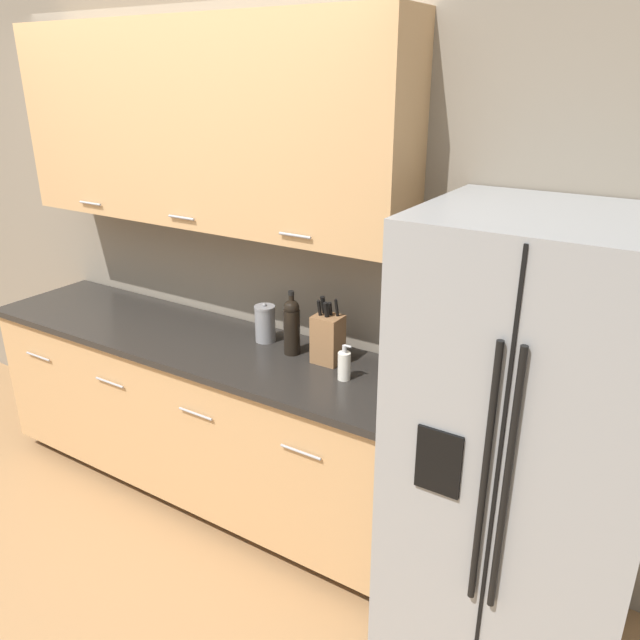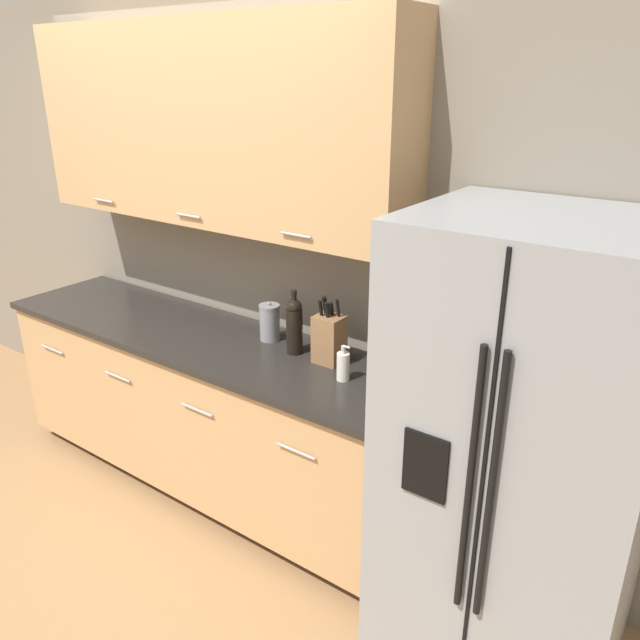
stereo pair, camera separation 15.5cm
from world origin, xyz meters
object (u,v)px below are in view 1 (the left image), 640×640
at_px(knife_block, 328,338).
at_px(soap_dispenser, 344,365).
at_px(refrigerator, 526,448).
at_px(wine_bottle, 292,325).
at_px(steel_canister, 265,323).

distance_m(knife_block, soap_dispenser, 0.20).
xyz_separation_m(refrigerator, soap_dispenser, (-0.82, 0.06, 0.11)).
height_order(wine_bottle, steel_canister, wine_bottle).
height_order(refrigerator, steel_canister, refrigerator).
xyz_separation_m(wine_bottle, soap_dispenser, (0.35, -0.10, -0.08)).
height_order(knife_block, steel_canister, knife_block).
distance_m(wine_bottle, steel_canister, 0.21).
relative_size(knife_block, soap_dispenser, 1.88).
distance_m(refrigerator, soap_dispenser, 0.83).
xyz_separation_m(refrigerator, wine_bottle, (-1.17, 0.16, 0.18)).
height_order(refrigerator, knife_block, refrigerator).
height_order(knife_block, soap_dispenser, knife_block).
height_order(wine_bottle, soap_dispenser, wine_bottle).
xyz_separation_m(knife_block, soap_dispenser, (0.16, -0.11, -0.05)).
distance_m(refrigerator, knife_block, 1.00).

